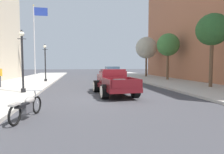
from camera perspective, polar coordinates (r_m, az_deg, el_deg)
ground_plane at (r=10.80m, az=0.96°, el=-6.16°), size 140.00×140.00×0.00m
hotrod_truck_maroon at (r=11.91m, az=0.32°, el=-1.58°), size 2.41×5.03×1.58m
motorcycle_parked at (r=7.09m, az=-24.48°, el=-8.10°), size 0.74×2.08×0.93m
car_background_blue at (r=23.40m, az=-0.02°, el=1.06°), size 1.88×4.30×1.65m
street_lamp_near at (r=12.80m, az=-25.65°, el=5.74°), size 0.50×0.32×3.85m
street_lamp_far at (r=20.69m, az=-19.68°, el=4.98°), size 0.50×0.32×3.85m
flagpole at (r=25.88m, az=-22.11°, el=12.15°), size 1.74×0.16×9.16m
street_tree_nearest at (r=16.55m, az=28.23°, el=12.48°), size 2.41×2.41×5.60m
street_tree_second at (r=22.88m, az=16.72°, el=9.33°), size 2.58×2.58×5.32m
street_tree_third at (r=28.21m, az=10.43°, el=8.73°), size 3.14×3.14×5.78m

